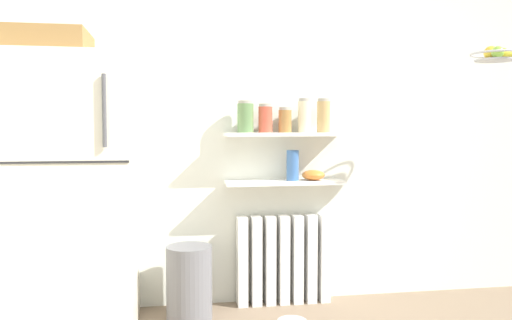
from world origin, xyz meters
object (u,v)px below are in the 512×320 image
at_px(radiator, 284,259).
at_px(trash_bin, 189,282).
at_px(shelf_bowl, 313,175).
at_px(storage_jar_0, 245,117).
at_px(vase, 293,165).
at_px(storage_jar_2, 285,120).
at_px(storage_jar_4, 324,116).
at_px(storage_jar_1, 265,118).
at_px(refrigerator, 73,190).
at_px(hanging_fruit_basket, 496,54).
at_px(storage_jar_3, 304,116).

height_order(radiator, trash_bin, radiator).
xyz_separation_m(radiator, trash_bin, (-0.68, -0.19, -0.07)).
relative_size(shelf_bowl, trash_bin, 0.34).
height_order(storage_jar_0, vase, storage_jar_0).
relative_size(storage_jar_2, storage_jar_4, 0.73).
relative_size(storage_jar_1, storage_jar_4, 0.83).
xyz_separation_m(refrigerator, storage_jar_1, (1.24, 0.23, 0.44)).
relative_size(storage_jar_2, hanging_fruit_basket, 0.57).
bearing_deg(trash_bin, storage_jar_4, 9.49).
xyz_separation_m(storage_jar_3, trash_bin, (-0.82, -0.16, -1.10)).
bearing_deg(refrigerator, storage_jar_2, 9.58).
relative_size(refrigerator, hanging_fruit_basket, 5.95).
bearing_deg(storage_jar_2, hanging_fruit_basket, -20.50).
bearing_deg(storage_jar_2, storage_jar_4, 0.00).
bearing_deg(storage_jar_0, vase, 0.00).
height_order(refrigerator, storage_jar_2, refrigerator).
bearing_deg(radiator, storage_jar_0, -173.85).
bearing_deg(storage_jar_4, refrigerator, -172.01).
distance_m(storage_jar_2, vase, 0.32).
distance_m(vase, shelf_bowl, 0.17).
height_order(refrigerator, hanging_fruit_basket, refrigerator).
bearing_deg(storage_jar_1, vase, 0.00).
height_order(storage_jar_2, trash_bin, storage_jar_2).
xyz_separation_m(storage_jar_0, hanging_fruit_basket, (1.56, -0.48, 0.39)).
relative_size(storage_jar_2, trash_bin, 0.36).
bearing_deg(shelf_bowl, storage_jar_2, 180.00).
relative_size(storage_jar_1, storage_jar_2, 1.13).
xyz_separation_m(storage_jar_2, vase, (0.06, 0.00, -0.32)).
height_order(storage_jar_0, shelf_bowl, storage_jar_0).
height_order(storage_jar_0, storage_jar_2, storage_jar_0).
bearing_deg(refrigerator, vase, 9.20).
bearing_deg(storage_jar_3, refrigerator, -171.29).
xyz_separation_m(storage_jar_1, vase, (0.20, 0.00, -0.33)).
height_order(storage_jar_0, storage_jar_1, storage_jar_0).
xyz_separation_m(radiator, storage_jar_3, (0.14, -0.03, 1.02)).
relative_size(storage_jar_1, vase, 0.93).
bearing_deg(vase, storage_jar_3, 0.00).
xyz_separation_m(refrigerator, hanging_fruit_basket, (2.66, -0.24, 0.85)).
bearing_deg(storage_jar_1, trash_bin, -163.45).
distance_m(storage_jar_0, storage_jar_1, 0.14).
xyz_separation_m(radiator, storage_jar_0, (-0.28, -0.03, 1.01)).
xyz_separation_m(storage_jar_1, shelf_bowl, (0.35, 0.00, -0.40)).
xyz_separation_m(storage_jar_1, storage_jar_2, (0.14, 0.00, -0.01)).
height_order(storage_jar_4, trash_bin, storage_jar_4).
height_order(storage_jar_3, shelf_bowl, storage_jar_3).
bearing_deg(storage_jar_0, hanging_fruit_basket, -17.06).
bearing_deg(vase, trash_bin, -167.73).
bearing_deg(storage_jar_1, storage_jar_2, 0.00).
relative_size(storage_jar_0, storage_jar_3, 0.92).
bearing_deg(radiator, storage_jar_3, -12.16).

